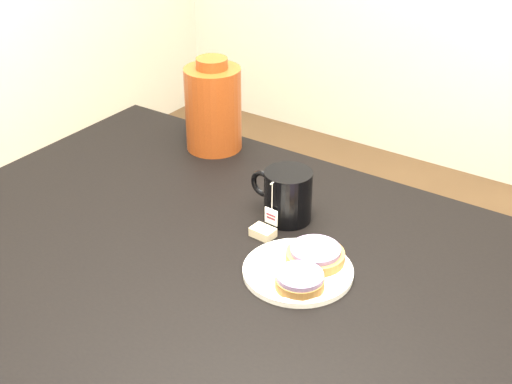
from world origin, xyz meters
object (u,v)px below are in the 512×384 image
bagel_front (300,280)px  bagel_package (213,107)px  plate (298,270)px  mug (287,195)px  table (253,310)px  teabag_pouch (263,232)px  bagel_back (315,255)px

bagel_front → bagel_package: size_ratio=0.46×
plate → mug: (-0.12, 0.15, 0.05)m
mug → bagel_package: bagel_package is taller
table → mug: bearing=104.9°
teabag_pouch → mug: bearing=88.5°
table → teabag_pouch: 0.15m
table → bagel_back: bagel_back is taller
table → plate: bearing=33.0°
teabag_pouch → bagel_package: bearing=140.6°
plate → teabag_pouch: bearing=151.2°
table → mug: size_ratio=9.79×
mug → bagel_package: size_ratio=0.65×
plate → bagel_front: (0.03, -0.04, 0.02)m
plate → mug: 0.19m
bagel_front → mug: (-0.15, 0.19, 0.03)m
table → bagel_package: size_ratio=6.34×
bagel_back → mug: mug is taller
bagel_back → bagel_front: bearing=-77.8°
bagel_back → table: bearing=-133.5°
plate → bagel_package: (-0.43, 0.32, 0.09)m
table → mug: 0.24m
plate → bagel_front: bagel_front is taller
table → bagel_package: 0.55m
plate → bagel_back: size_ratio=1.40×
mug → teabag_pouch: mug is taller
bagel_front → bagel_package: bearing=141.7°
table → bagel_back: 0.16m
table → bagel_front: bearing=0.3°
plate → bagel_back: bearing=73.5°
table → teabag_pouch: (-0.05, 0.11, 0.09)m
bagel_back → teabag_pouch: size_ratio=3.10×
bagel_back → bagel_front: same height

